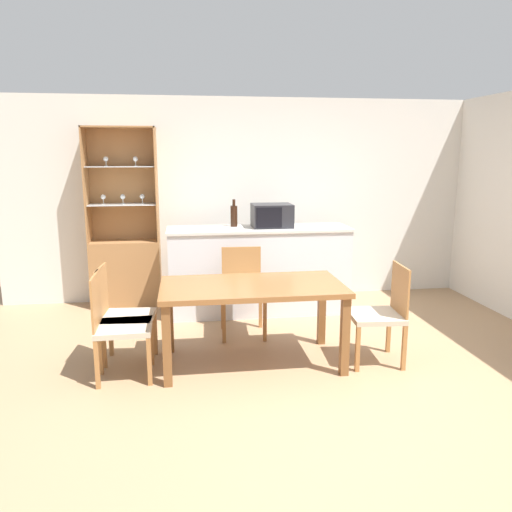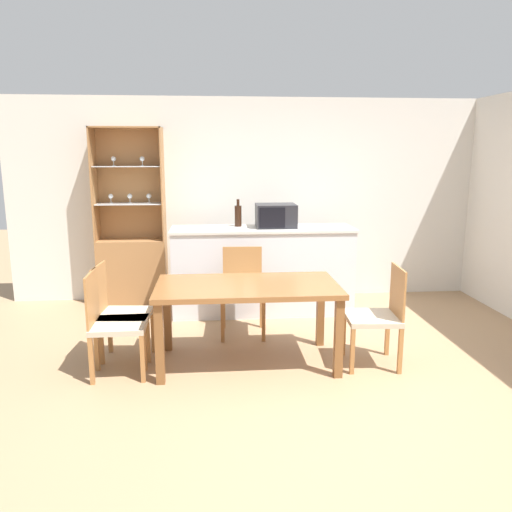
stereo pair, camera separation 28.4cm
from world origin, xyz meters
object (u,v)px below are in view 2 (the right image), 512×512
object	(u,v)px
dining_table	(247,294)
dining_chair_side_right_near	(377,316)
dining_chair_side_left_far	(119,313)
wine_bottle	(238,215)
microwave	(276,216)
display_cabinet	(133,256)
dining_chair_head_far	(243,291)
dining_chair_side_left_near	(114,323)

from	to	relation	value
dining_table	dining_chair_side_right_near	xyz separation A→B (m)	(1.14, -0.13, -0.19)
dining_chair_side_left_far	wine_bottle	distance (m)	1.99
dining_chair_side_right_near	wine_bottle	distance (m)	2.19
dining_table	dining_chair_side_right_near	size ratio (longest dim) A/B	1.79
dining_chair_side_right_near	dining_chair_side_left_far	distance (m)	2.30
dining_table	dining_chair_side_right_near	distance (m)	1.17
microwave	dining_chair_side_left_far	bearing A→B (deg)	-138.99
display_cabinet	dining_chair_side_right_near	distance (m)	3.25
dining_chair_head_far	dining_chair_side_left_near	xyz separation A→B (m)	(-1.15, -0.90, 0.00)
dining_table	wine_bottle	world-z (taller)	wine_bottle
display_cabinet	dining_chair_side_left_near	xyz separation A→B (m)	(0.16, -2.12, -0.15)
microwave	wine_bottle	bearing A→B (deg)	166.96
display_cabinet	dining_chair_side_left_near	world-z (taller)	display_cabinet
display_cabinet	dining_chair_side_right_near	world-z (taller)	display_cabinet
microwave	wine_bottle	distance (m)	0.45
wine_bottle	microwave	bearing A→B (deg)	-13.04
dining_table	dining_chair_head_far	distance (m)	0.79
dining_chair_head_far	microwave	bearing A→B (deg)	-117.97
dining_chair_head_far	dining_table	bearing A→B (deg)	92.34
dining_chair_side_right_near	wine_bottle	bearing A→B (deg)	37.51
dining_table	microwave	xyz separation A→B (m)	(0.44, 1.51, 0.51)
display_cabinet	wine_bottle	distance (m)	1.47
display_cabinet	dining_chair_side_left_near	distance (m)	2.13
dining_chair_side_left_near	wine_bottle	bearing A→B (deg)	145.49
dining_chair_side_left_near	microwave	xyz separation A→B (m)	(1.58, 1.63, 0.70)
display_cabinet	dining_chair_side_left_far	bearing A→B (deg)	-84.95
dining_table	dining_chair_side_left_near	xyz separation A→B (m)	(-1.15, -0.13, -0.19)
dining_chair_side_right_near	dining_chair_head_far	bearing A→B (deg)	55.94
dining_chair_side_right_near	dining_chair_side_left_far	bearing A→B (deg)	87.62
display_cabinet	dining_table	size ratio (longest dim) A/B	1.36
dining_chair_side_right_near	dining_chair_head_far	distance (m)	1.45
display_cabinet	dining_chair_head_far	bearing A→B (deg)	-42.97
display_cabinet	dining_table	xyz separation A→B (m)	(1.31, -1.99, 0.04)
display_cabinet	microwave	world-z (taller)	display_cabinet
dining_chair_head_far	wine_bottle	world-z (taller)	wine_bottle
dining_chair_head_far	microwave	xyz separation A→B (m)	(0.43, 0.74, 0.70)
display_cabinet	dining_chair_side_left_near	bearing A→B (deg)	-85.57
display_cabinet	dining_chair_side_left_near	size ratio (longest dim) A/B	2.43
dining_chair_side_right_near	wine_bottle	size ratio (longest dim) A/B	2.79
dining_chair_side_right_near	dining_table	bearing A→B (deg)	87.62
dining_table	display_cabinet	bearing A→B (deg)	123.34
dining_chair_head_far	wine_bottle	distance (m)	1.09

